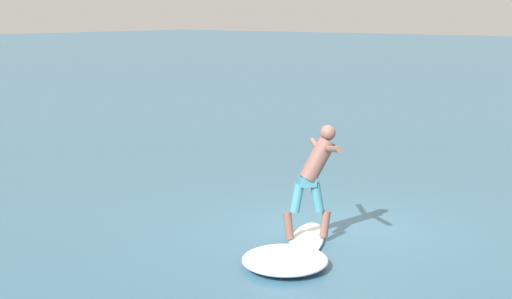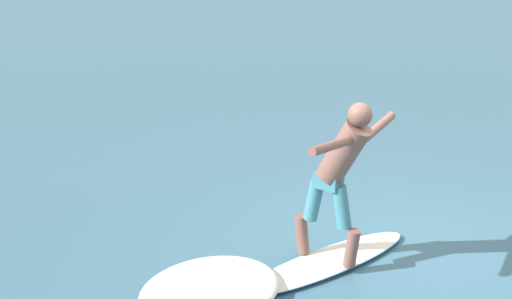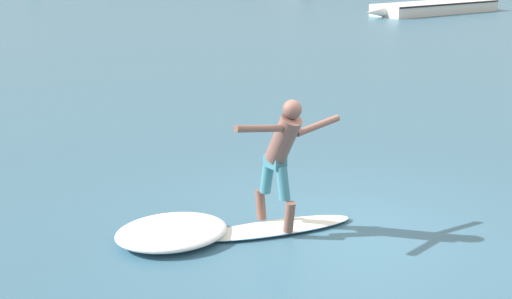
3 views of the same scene
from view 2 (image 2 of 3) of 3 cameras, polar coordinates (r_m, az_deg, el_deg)
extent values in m
plane|color=#396681|center=(9.47, 9.86, -6.85)|extent=(200.00, 200.00, 0.00)
ellipsoid|color=white|center=(9.10, 4.67, -7.50)|extent=(2.18, 1.57, 0.08)
ellipsoid|color=white|center=(8.46, -1.05, -9.77)|extent=(0.41, 0.41, 0.07)
ellipsoid|color=#2870B2|center=(9.10, 4.67, -7.50)|extent=(2.20, 1.59, 0.04)
cone|color=black|center=(9.73, 8.62, -6.41)|extent=(0.07, 0.07, 0.14)
cone|color=black|center=(9.71, 7.37, -6.39)|extent=(0.07, 0.07, 0.14)
cone|color=black|center=(9.54, 8.60, -6.99)|extent=(0.07, 0.07, 0.14)
cylinder|color=brown|center=(8.87, 6.40, -6.56)|extent=(0.22, 0.21, 0.42)
cylinder|color=teal|center=(8.74, 5.74, -3.84)|extent=(0.27, 0.26, 0.47)
cylinder|color=brown|center=(9.11, 3.08, -5.67)|extent=(0.22, 0.21, 0.42)
cylinder|color=teal|center=(8.87, 3.88, -3.38)|extent=(0.27, 0.26, 0.47)
cube|color=teal|center=(8.70, 4.85, -2.03)|extent=(0.33, 0.32, 0.16)
cylinder|color=brown|center=(8.51, 5.87, -0.17)|extent=(0.61, 0.58, 0.72)
sphere|color=brown|center=(8.30, 6.95, 2.31)|extent=(0.24, 0.24, 0.24)
cylinder|color=brown|center=(8.84, 8.01, 1.37)|extent=(0.55, 0.60, 0.21)
cylinder|color=brown|center=(7.96, 5.01, 0.24)|extent=(0.54, 0.60, 0.20)
ellipsoid|color=white|center=(8.43, -3.09, -9.35)|extent=(1.93, 1.88, 0.23)
camera|label=1|loc=(8.79, -94.40, -6.65)|focal=60.00mm
camera|label=3|loc=(3.34, 95.10, -12.58)|focal=50.00mm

